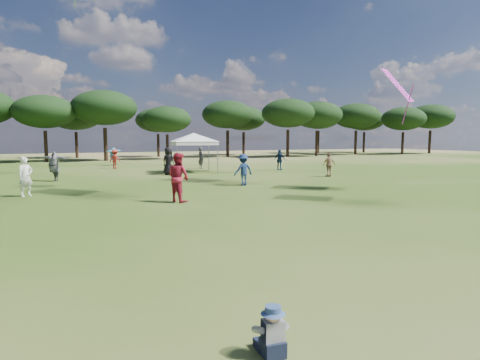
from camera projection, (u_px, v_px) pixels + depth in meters
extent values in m
cylinder|color=black|center=(46.00, 146.00, 41.34)|extent=(0.37, 0.37, 3.21)
ellipsoid|color=black|center=(44.00, 112.00, 40.97)|extent=(6.24, 6.24, 3.36)
cylinder|color=black|center=(106.00, 144.00, 43.41)|extent=(0.41, 0.41, 3.56)
ellipsoid|color=black|center=(104.00, 108.00, 43.00)|extent=(6.91, 6.91, 3.73)
cylinder|color=black|center=(167.00, 147.00, 46.71)|extent=(0.33, 0.33, 2.88)
ellipsoid|color=black|center=(167.00, 119.00, 46.38)|extent=(5.60, 5.60, 3.02)
cylinder|color=black|center=(228.00, 144.00, 52.65)|extent=(0.39, 0.39, 3.44)
ellipsoid|color=black|center=(228.00, 115.00, 52.25)|extent=(6.69, 6.69, 3.60)
cylinder|color=black|center=(288.00, 143.00, 52.04)|extent=(0.40, 0.40, 3.53)
ellipsoid|color=black|center=(288.00, 113.00, 51.63)|extent=(6.86, 6.86, 3.70)
cylinder|color=black|center=(317.00, 143.00, 54.49)|extent=(0.40, 0.40, 3.47)
ellipsoid|color=black|center=(317.00, 115.00, 54.10)|extent=(6.74, 6.74, 3.63)
cylinder|color=black|center=(356.00, 143.00, 59.95)|extent=(0.41, 0.41, 3.57)
ellipsoid|color=black|center=(356.00, 116.00, 59.54)|extent=(6.94, 6.94, 3.74)
cylinder|color=black|center=(403.00, 143.00, 60.91)|extent=(0.38, 0.38, 3.35)
ellipsoid|color=black|center=(404.00, 119.00, 60.52)|extent=(6.51, 6.51, 3.51)
cylinder|color=black|center=(430.00, 142.00, 64.12)|extent=(0.42, 0.42, 3.66)
ellipsoid|color=black|center=(431.00, 117.00, 63.70)|extent=(7.10, 7.10, 3.83)
cylinder|color=black|center=(77.00, 145.00, 49.88)|extent=(0.37, 0.37, 3.20)
ellipsoid|color=black|center=(75.00, 116.00, 49.51)|extent=(6.21, 6.21, 3.35)
cylinder|color=black|center=(158.00, 145.00, 53.11)|extent=(0.34, 0.34, 2.99)
ellipsoid|color=black|center=(158.00, 120.00, 52.77)|extent=(5.81, 5.81, 3.13)
cylinder|color=black|center=(244.00, 144.00, 58.93)|extent=(0.38, 0.38, 3.31)
ellipsoid|color=black|center=(244.00, 119.00, 58.55)|extent=(6.43, 6.43, 3.47)
cylinder|color=black|center=(318.00, 142.00, 65.11)|extent=(0.42, 0.42, 3.64)
ellipsoid|color=black|center=(319.00, 117.00, 64.69)|extent=(7.06, 7.06, 3.81)
cylinder|color=black|center=(364.00, 142.00, 68.46)|extent=(0.40, 0.40, 3.46)
ellipsoid|color=black|center=(365.00, 120.00, 68.06)|extent=(6.72, 6.72, 3.62)
cylinder|color=gray|center=(177.00, 159.00, 26.94)|extent=(0.06, 0.06, 2.13)
cylinder|color=gray|center=(218.00, 158.00, 27.76)|extent=(0.06, 0.06, 2.13)
cylinder|color=gray|center=(172.00, 157.00, 29.60)|extent=(0.06, 0.06, 2.13)
cylinder|color=gray|center=(209.00, 156.00, 30.42)|extent=(0.06, 0.06, 2.13)
cube|color=white|center=(194.00, 143.00, 28.57)|extent=(3.35, 3.35, 0.25)
pyramid|color=white|center=(194.00, 133.00, 28.50)|extent=(5.96, 5.96, 0.60)
cube|color=black|center=(273.00, 348.00, 4.51)|extent=(0.27, 0.27, 0.19)
cube|color=black|center=(260.00, 345.00, 4.65)|extent=(0.11, 0.23, 0.10)
cube|color=black|center=(273.00, 343.00, 4.71)|extent=(0.11, 0.23, 0.10)
cube|color=white|center=(273.00, 330.00, 4.49)|extent=(0.25, 0.19, 0.25)
cylinder|color=white|center=(258.00, 330.00, 4.50)|extent=(0.10, 0.24, 0.15)
cylinder|color=white|center=(282.00, 326.00, 4.60)|extent=(0.10, 0.24, 0.15)
sphere|color=#E0B293|center=(273.00, 316.00, 4.47)|extent=(0.17, 0.17, 0.17)
cone|color=#416598|center=(273.00, 313.00, 4.47)|extent=(0.28, 0.28, 0.03)
cylinder|color=#416598|center=(273.00, 309.00, 4.46)|extent=(0.18, 0.18, 0.07)
imported|color=#A07957|center=(329.00, 165.00, 25.43)|extent=(0.91, 0.40, 1.54)
imported|color=#4F5055|center=(54.00, 166.00, 22.79)|extent=(1.76, 1.97, 1.69)
imported|color=#2A637E|center=(114.00, 156.00, 35.58)|extent=(1.90, 1.82, 1.68)
imported|color=white|center=(26.00, 177.00, 16.81)|extent=(0.73, 0.66, 1.68)
imported|color=maroon|center=(178.00, 177.00, 15.37)|extent=(1.03, 1.13, 1.89)
imported|color=black|center=(168.00, 161.00, 26.66)|extent=(1.02, 1.07, 1.85)
imported|color=#A4281B|center=(115.00, 159.00, 32.25)|extent=(1.12, 1.11, 1.55)
imported|color=navy|center=(243.00, 170.00, 20.74)|extent=(1.12, 0.72, 1.63)
imported|color=#313035|center=(201.00, 158.00, 32.15)|extent=(0.48, 0.68, 1.74)
imported|color=navy|center=(280.00, 160.00, 30.56)|extent=(0.82, 0.99, 1.58)
plane|color=#C631AC|center=(398.00, 85.00, 18.75)|extent=(2.53, 2.10, 1.79)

